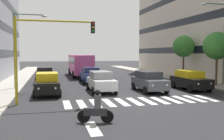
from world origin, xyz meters
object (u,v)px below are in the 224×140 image
(car_1, at_px, (149,81))
(street_tree_1, at_px, (217,46))
(street_lamp_right, at_px, (20,42))
(car_0, at_px, (190,80))
(car_2, at_px, (101,81))
(car_3, at_px, (47,83))
(street_lamp_left, at_px, (224,37))
(motorcycle_with_rider, at_px, (96,109))
(street_tree_2, at_px, (184,46))
(car_row2_1, at_px, (45,75))
(bus_behind_traffic, at_px, (80,63))
(traffic_light_gantry, at_px, (40,45))
(car_row2_0, at_px, (90,75))

(car_1, xyz_separation_m, street_tree_1, (-7.51, -1.34, 3.06))
(car_1, relative_size, street_lamp_right, 0.66)
(street_lamp_right, bearing_deg, car_0, 164.39)
(street_lamp_right, bearing_deg, car_2, 153.80)
(car_3, distance_m, street_lamp_left, 15.33)
(car_1, xyz_separation_m, car_2, (4.01, -0.77, 0.00))
(motorcycle_with_rider, distance_m, street_tree_2, 21.68)
(car_0, distance_m, motorcycle_with_rider, 13.24)
(street_lamp_left, bearing_deg, car_0, -21.75)
(car_2, height_order, street_lamp_right, street_lamp_right)
(car_1, bearing_deg, car_2, -10.89)
(car_1, xyz_separation_m, car_3, (8.39, -0.24, 0.00))
(motorcycle_with_rider, relative_size, street_tree_1, 0.32)
(car_1, xyz_separation_m, car_row2_1, (8.72, -8.74, 0.00))
(car_0, bearing_deg, street_lamp_left, 158.25)
(bus_behind_traffic, bearing_deg, motorcycle_with_rider, 85.14)
(car_2, relative_size, street_tree_2, 0.85)
(car_0, xyz_separation_m, bus_behind_traffic, (7.90, -16.06, 0.97))
(car_row2_1, xyz_separation_m, traffic_light_gantry, (0.03, 12.16, 2.87))
(street_tree_1, bearing_deg, street_tree_2, -90.60)
(car_row2_0, relative_size, street_tree_1, 0.86)
(car_2, relative_size, traffic_light_gantry, 0.81)
(street_lamp_left, bearing_deg, street_lamp_right, -16.54)
(car_row2_1, relative_size, street_lamp_right, 0.66)
(car_0, relative_size, street_lamp_left, 0.60)
(car_0, xyz_separation_m, car_3, (12.28, -0.24, 0.00))
(bus_behind_traffic, bearing_deg, car_2, 90.00)
(car_row2_1, height_order, bus_behind_traffic, bus_behind_traffic)
(street_tree_1, relative_size, street_tree_2, 0.98)
(street_lamp_left, bearing_deg, car_2, -9.71)
(car_row2_1, height_order, street_tree_2, street_tree_2)
(car_row2_1, relative_size, street_tree_1, 0.86)
(bus_behind_traffic, xyz_separation_m, street_tree_1, (-11.52, 14.71, 2.09))
(car_3, height_order, car_row2_1, same)
(car_3, distance_m, car_row2_0, 8.37)
(car_2, xyz_separation_m, street_lamp_right, (6.73, -3.31, 3.42))
(car_row2_1, bearing_deg, motorcycle_with_rider, 98.51)
(motorcycle_with_rider, bearing_deg, bus_behind_traffic, -94.86)
(bus_behind_traffic, xyz_separation_m, street_lamp_right, (6.73, 11.97, 2.44))
(traffic_light_gantry, distance_m, street_lamp_right, 7.78)
(car_row2_1, xyz_separation_m, motorcycle_with_rider, (-2.60, 17.41, -0.24))
(bus_behind_traffic, bearing_deg, car_3, 74.52)
(car_row2_1, bearing_deg, street_lamp_left, 147.20)
(car_1, bearing_deg, car_row2_1, -45.07)
(car_row2_0, relative_size, car_row2_1, 1.00)
(car_row2_0, distance_m, bus_behind_traffic, 8.81)
(car_2, height_order, street_lamp_left, street_lamp_left)
(car_1, height_order, motorcycle_with_rider, car_1)
(street_lamp_right, distance_m, street_tree_2, 18.69)
(bus_behind_traffic, height_order, street_lamp_right, street_lamp_right)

